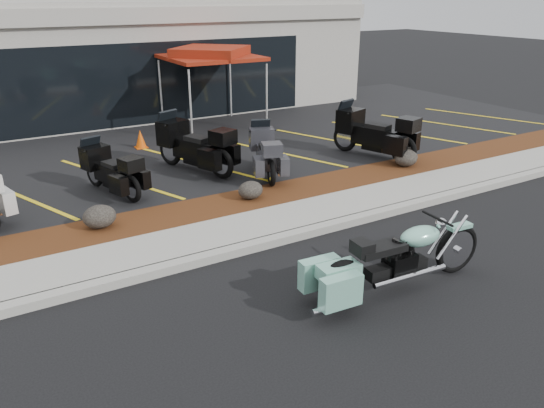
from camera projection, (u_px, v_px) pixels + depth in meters
ground at (331, 256)px, 9.24m from camera, size 90.00×90.00×0.00m
curb at (303, 233)px, 9.93m from camera, size 24.00×0.25×0.15m
sidewalk at (283, 220)px, 10.49m from camera, size 24.00×1.20×0.15m
mulch_bed at (254, 201)px, 11.45m from camera, size 24.00×1.20×0.16m
upper_lot at (167, 144)px, 15.77m from camera, size 26.00×9.60×0.15m
dealership_building at (106, 57)px, 20.07m from camera, size 18.00×8.16×4.00m
boulder_left at (99, 217)px, 9.88m from camera, size 0.62×0.51×0.44m
boulder_mid at (251, 190)px, 11.28m from camera, size 0.54×0.45×0.39m
boulder_right at (406, 158)px, 13.39m from camera, size 0.62×0.52×0.44m
hero_cruiser at (457, 242)px, 8.48m from camera, size 3.19×1.00×1.11m
touring_black_front at (93, 162)px, 11.88m from camera, size 1.33×2.14×1.17m
touring_black_mid at (169, 138)px, 13.35m from camera, size 1.76×2.60×1.41m
touring_grey at (261, 143)px, 13.30m from camera, size 1.47×2.23×1.21m
touring_black_rear at (346, 126)px, 14.53m from camera, size 1.67×2.64×1.44m
traffic_cone at (141, 139)px, 15.01m from camera, size 0.40×0.40×0.52m
popup_canopy at (211, 55)px, 16.51m from camera, size 3.60×3.60×2.54m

